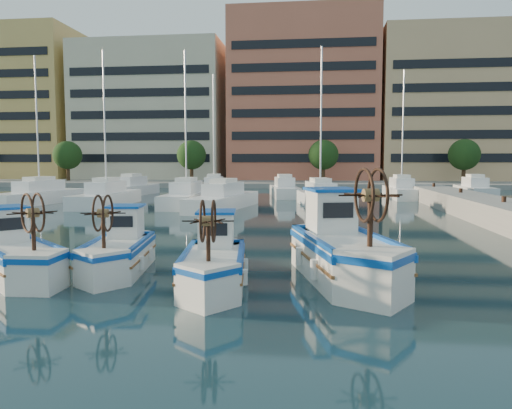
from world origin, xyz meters
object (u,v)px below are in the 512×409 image
Objects in this scene: fishing_boat_a at (16,253)px; fishing_boat_b at (120,249)px; fishing_boat_c at (214,260)px; fishing_boat_d at (342,248)px.

fishing_boat_a is 0.98× the size of fishing_boat_b.
fishing_boat_d reaches higher than fishing_boat_c.
fishing_boat_d is at bearing 11.81° from fishing_boat_c.
fishing_boat_b is 6.76m from fishing_boat_d.
fishing_boat_d is at bearing -41.06° from fishing_boat_a.
fishing_boat_a is 9.44m from fishing_boat_d.
fishing_boat_a is at bearing 171.88° from fishing_boat_d.
fishing_boat_a is at bearing -163.61° from fishing_boat_b.
fishing_boat_a is 0.98× the size of fishing_boat_c.
fishing_boat_d reaches higher than fishing_boat_b.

